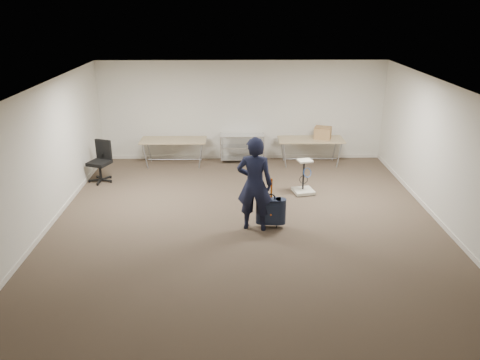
{
  "coord_description": "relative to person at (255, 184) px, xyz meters",
  "views": [
    {
      "loc": [
        -0.26,
        -8.48,
        4.32
      ],
      "look_at": [
        -0.12,
        0.3,
        0.93
      ],
      "focal_mm": 35.0,
      "sensor_mm": 36.0,
      "label": 1
    }
  ],
  "objects": [
    {
      "name": "room_shell",
      "position": [
        -0.16,
        1.38,
        -0.91
      ],
      "size": [
        8.0,
        9.0,
        9.0
      ],
      "color": "beige",
      "rests_on": "ground"
    },
    {
      "name": "equipment_cart",
      "position": [
        1.26,
        1.82,
        -0.74
      ],
      "size": [
        0.54,
        0.54,
        0.84
      ],
      "color": "beige",
      "rests_on": "ground"
    },
    {
      "name": "folding_table_left",
      "position": [
        -2.06,
        3.95,
        -0.28
      ],
      "size": [
        1.8,
        0.75,
        0.73
      ],
      "color": "tan",
      "rests_on": "ground"
    },
    {
      "name": "cardboard_box",
      "position": [
        2.07,
        3.98,
        -0.06
      ],
      "size": [
        0.53,
        0.46,
        0.33
      ],
      "primitive_type": "cube",
      "rotation": [
        0.0,
        0.0,
        -0.35
      ],
      "color": "#8C6241",
      "rests_on": "folding_table_right"
    },
    {
      "name": "person",
      "position": [
        0.0,
        0.0,
        0.0
      ],
      "size": [
        0.77,
        0.57,
        1.92
      ],
      "primitive_type": "imported",
      "rotation": [
        0.0,
        0.0,
        2.97
      ],
      "color": "black",
      "rests_on": "ground"
    },
    {
      "name": "office_chair",
      "position": [
        -3.77,
        2.73,
        -0.65
      ],
      "size": [
        0.63,
        0.64,
        1.04
      ],
      "color": "black",
      "rests_on": "ground"
    },
    {
      "name": "wire_shelf",
      "position": [
        -0.16,
        4.2,
        -0.52
      ],
      "size": [
        1.22,
        0.47,
        0.8
      ],
      "color": "silver",
      "rests_on": "ground"
    },
    {
      "name": "ground",
      "position": [
        -0.16,
        -0.0,
        -0.96
      ],
      "size": [
        9.0,
        9.0,
        0.0
      ],
      "primitive_type": "plane",
      "color": "#433528",
      "rests_on": "ground"
    },
    {
      "name": "suitcase",
      "position": [
        0.34,
        0.03,
        -0.6
      ],
      "size": [
        0.4,
        0.25,
        1.06
      ],
      "color": "#161932",
      "rests_on": "ground"
    },
    {
      "name": "folding_table_right",
      "position": [
        1.74,
        3.95,
        -0.28
      ],
      "size": [
        1.8,
        0.75,
        0.73
      ],
      "color": "tan",
      "rests_on": "ground"
    }
  ]
}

